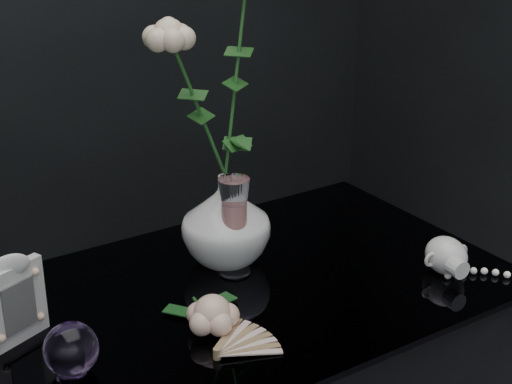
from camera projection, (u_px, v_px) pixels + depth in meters
vase at (226, 219)px, 1.43m from camera, size 0.19×0.19×0.17m
wine_glass at (234, 227)px, 1.39m from camera, size 0.07×0.07×0.18m
picture_frame at (14, 298)px, 1.19m from camera, size 0.14×0.12×0.15m
paperweight at (71, 349)px, 1.13m from camera, size 0.10×0.10×0.08m
paper_fan at (217, 353)px, 1.17m from camera, size 0.20×0.16×0.02m
loose_rose at (212, 314)px, 1.23m from camera, size 0.20×0.22×0.06m
pearl_jar at (446, 254)px, 1.41m from camera, size 0.26×0.27×0.07m
roses at (222, 64)px, 1.33m from camera, size 0.25×0.12×0.45m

